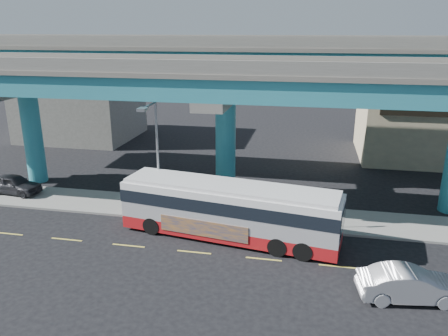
% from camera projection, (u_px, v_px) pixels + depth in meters
% --- Properties ---
extents(ground, '(120.00, 120.00, 0.00)m').
position_uv_depth(ground, '(195.00, 250.00, 25.25)').
color(ground, black).
rests_on(ground, ground).
extents(sidewalk, '(70.00, 4.00, 0.15)m').
position_uv_depth(sidewalk, '(216.00, 211.00, 30.36)').
color(sidewalk, gray).
rests_on(sidewalk, ground).
extents(lane_markings, '(58.00, 0.12, 0.01)m').
position_uv_depth(lane_markings, '(194.00, 252.00, 24.96)').
color(lane_markings, '#D8C64C').
rests_on(lane_markings, ground).
extents(viaduct, '(52.00, 12.40, 11.70)m').
position_uv_depth(viaduct, '(226.00, 74.00, 30.95)').
color(viaduct, teal).
rests_on(viaduct, ground).
extents(building_beige, '(14.00, 10.23, 7.00)m').
position_uv_depth(building_beige, '(436.00, 123.00, 42.25)').
color(building_beige, '#C3B28B').
rests_on(building_beige, ground).
extents(building_concrete, '(12.00, 10.00, 9.00)m').
position_uv_depth(building_concrete, '(80.00, 99.00, 50.02)').
color(building_concrete, gray).
rests_on(building_concrete, ground).
extents(transit_bus, '(13.59, 4.87, 3.42)m').
position_uv_depth(transit_bus, '(229.00, 209.00, 26.22)').
color(transit_bus, '#A41317').
rests_on(transit_bus, ground).
extents(sedan, '(2.97, 5.22, 1.57)m').
position_uv_depth(sedan, '(410.00, 285.00, 20.41)').
color(sedan, '#B3B3B8').
rests_on(sedan, ground).
extents(parked_car, '(2.58, 4.63, 1.46)m').
position_uv_depth(parked_car, '(14.00, 184.00, 33.31)').
color(parked_car, '#2A2A2F').
rests_on(parked_car, sidewalk).
extents(street_lamp, '(0.50, 2.55, 7.85)m').
position_uv_depth(street_lamp, '(154.00, 144.00, 27.51)').
color(street_lamp, gray).
rests_on(street_lamp, sidewalk).
extents(stop_sign, '(0.68, 0.36, 2.49)m').
position_uv_depth(stop_sign, '(328.00, 202.00, 27.16)').
color(stop_sign, gray).
rests_on(stop_sign, sidewalk).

